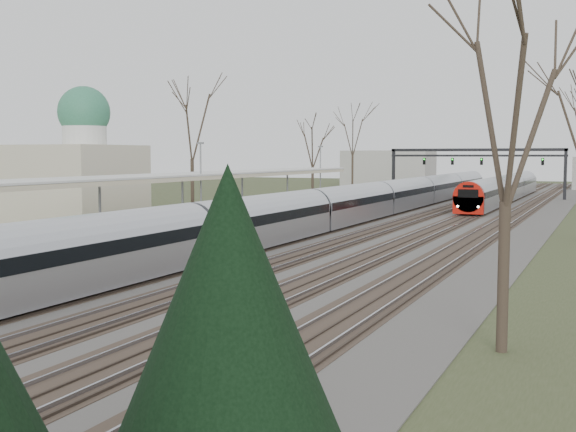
# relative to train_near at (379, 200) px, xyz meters

# --- Properties ---
(track_bed) EXTENTS (24.00, 160.00, 0.22)m
(track_bed) POSITION_rel_train_near_xyz_m (2.76, 0.72, -1.42)
(track_bed) COLOR #474442
(track_bed) RESTS_ON ground
(platform) EXTENTS (3.50, 69.00, 1.00)m
(platform) POSITION_rel_train_near_xyz_m (-6.55, -16.78, -0.98)
(platform) COLOR #9E9B93
(platform) RESTS_ON ground
(canopy) EXTENTS (4.10, 50.00, 3.11)m
(canopy) POSITION_rel_train_near_xyz_m (-6.55, -21.30, 2.45)
(canopy) COLOR slate
(canopy) RESTS_ON platform
(dome_building) EXTENTS (10.00, 8.00, 10.30)m
(dome_building) POSITION_rel_train_near_xyz_m (-19.21, -16.28, 2.24)
(dome_building) COLOR beige
(dome_building) RESTS_ON ground
(signal_gantry) EXTENTS (21.00, 0.59, 6.08)m
(signal_gantry) POSITION_rel_train_near_xyz_m (2.79, 30.71, 3.43)
(signal_gantry) COLOR black
(signal_gantry) RESTS_ON ground
(tree_west_far) EXTENTS (5.50, 5.50, 11.33)m
(tree_west_far) POSITION_rel_train_near_xyz_m (-14.50, -6.28, 6.54)
(tree_west_far) COLOR #2D231C
(tree_west_far) RESTS_ON ground
(tree_east_near) EXTENTS (4.50, 4.50, 9.27)m
(tree_east_near) POSITION_rel_train_near_xyz_m (15.50, -39.28, 5.08)
(tree_east_near) COLOR #2D231C
(tree_east_near) RESTS_ON ground
(train_near) EXTENTS (2.62, 90.21, 3.05)m
(train_near) POSITION_rel_train_near_xyz_m (0.00, 0.00, 0.00)
(train_near) COLOR #B5B7C0
(train_near) RESTS_ON ground
(train_far) EXTENTS (2.62, 45.21, 3.05)m
(train_far) POSITION_rel_train_near_xyz_m (7.00, 25.04, 0.00)
(train_far) COLOR #B5B7C0
(train_far) RESTS_ON ground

